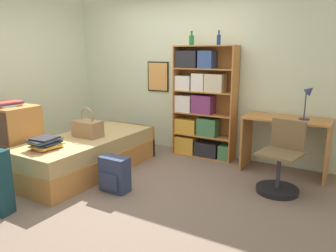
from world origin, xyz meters
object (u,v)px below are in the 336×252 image
(bottle_green, at_px, (192,40))
(handbag, at_px, (88,128))
(desk_chair, at_px, (280,170))
(book_stack_on_bed, at_px, (46,143))
(backpack, at_px, (114,174))
(bookcase, at_px, (200,106))
(desk, at_px, (285,136))
(desk_lamp, at_px, (309,96))
(magazine_pile_on_dresser, at_px, (7,104))
(bed, at_px, (88,154))
(dresser, at_px, (14,140))
(bottle_brown, at_px, (219,39))

(bottle_green, bearing_deg, handbag, -122.38)
(bottle_green, bearing_deg, desk_chair, -25.43)
(book_stack_on_bed, relative_size, backpack, 0.94)
(bookcase, height_order, desk, bookcase)
(bottle_green, distance_m, backpack, 2.39)
(desk, bearing_deg, bottle_green, 176.56)
(handbag, relative_size, desk, 0.37)
(book_stack_on_bed, height_order, desk, desk)
(book_stack_on_bed, distance_m, backpack, 0.92)
(desk, xyz_separation_m, backpack, (-1.62, -1.67, -0.32))
(desk, xyz_separation_m, desk_lamp, (0.24, 0.01, 0.56))
(desk_lamp, bearing_deg, magazine_pile_on_dresser, -151.29)
(bed, bearing_deg, desk_lamp, 26.67)
(magazine_pile_on_dresser, bearing_deg, desk_chair, 20.30)
(dresser, relative_size, bottle_brown, 4.50)
(handbag, xyz_separation_m, desk_lamp, (2.63, 1.32, 0.48))
(bed, bearing_deg, backpack, -25.06)
(handbag, distance_m, dresser, 1.02)
(dresser, height_order, bookcase, bookcase)
(bookcase, xyz_separation_m, bottle_green, (-0.16, -0.02, 1.01))
(bottle_green, xyz_separation_m, desk_lamp, (1.74, -0.08, -0.73))
(handbag, relative_size, bookcase, 0.24)
(book_stack_on_bed, height_order, bookcase, bookcase)
(dresser, bearing_deg, bookcase, 46.89)
(bottle_brown, bearing_deg, magazine_pile_on_dresser, -138.02)
(bookcase, bearing_deg, book_stack_on_bed, -116.84)
(bottle_green, distance_m, bottle_brown, 0.45)
(backpack, bearing_deg, bookcase, 81.05)
(bed, height_order, handbag, handbag)
(bookcase, bearing_deg, desk_lamp, -3.71)
(handbag, height_order, magazine_pile_on_dresser, magazine_pile_on_dresser)
(magazine_pile_on_dresser, height_order, bottle_brown, bottle_brown)
(book_stack_on_bed, relative_size, bottle_green, 1.90)
(bottle_green, distance_m, desk, 1.98)
(dresser, height_order, bottle_green, bottle_green)
(bookcase, height_order, bottle_brown, bottle_brown)
(bottle_brown, bearing_deg, handbag, -133.99)
(bottle_green, bearing_deg, magazine_pile_on_dresser, -131.28)
(magazine_pile_on_dresser, bearing_deg, bookcase, 46.55)
(magazine_pile_on_dresser, xyz_separation_m, bottle_green, (1.75, 1.99, 0.85))
(bookcase, bearing_deg, magazine_pile_on_dresser, -133.45)
(bookcase, relative_size, backpack, 4.10)
(bottle_green, relative_size, backpack, 0.49)
(desk_lamp, xyz_separation_m, desk_chair, (-0.15, -0.68, -0.82))
(bookcase, height_order, backpack, bookcase)
(bottle_green, xyz_separation_m, bottle_brown, (0.45, -0.01, -0.00))
(dresser, relative_size, backpack, 2.20)
(desk_lamp, distance_m, desk_chair, 1.07)
(bed, height_order, desk, desk)
(dresser, distance_m, bottle_green, 2.94)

